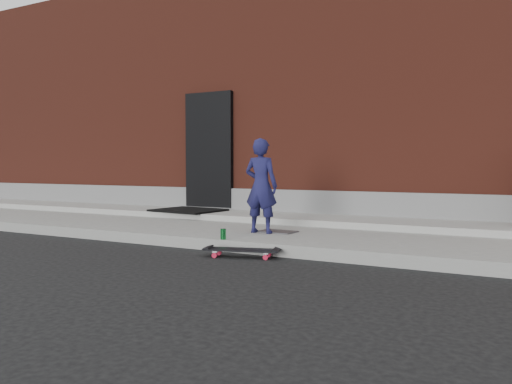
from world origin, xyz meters
The scene contains 9 objects.
ground centered at (0.00, 0.00, 0.00)m, with size 80.00×80.00×0.00m, color black.
sidewalk centered at (0.00, 1.50, 0.07)m, with size 20.00×3.00×0.15m, color slate.
apron centered at (0.00, 2.40, 0.20)m, with size 20.00×1.20×0.10m, color #979792.
building centered at (0.00, 6.99, 2.50)m, with size 20.00×8.10×5.00m.
child centered at (-0.35, 0.82, 0.81)m, with size 0.48×0.31×1.31m, color #191946.
skateboard centered at (-0.08, -0.22, 0.08)m, with size 0.91×0.46×0.10m.
soda_can centered at (-0.50, 0.05, 0.22)m, with size 0.07×0.07×0.13m, color #197F33.
doormat centered at (-2.58, 2.21, 0.27)m, with size 1.18×0.96×0.03m, color black.
utility_plate centered at (-0.19, 1.01, 0.16)m, with size 0.51×0.33×0.02m, color #4B4B4F.
Camera 1 is at (2.80, -5.33, 1.08)m, focal length 35.00 mm.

